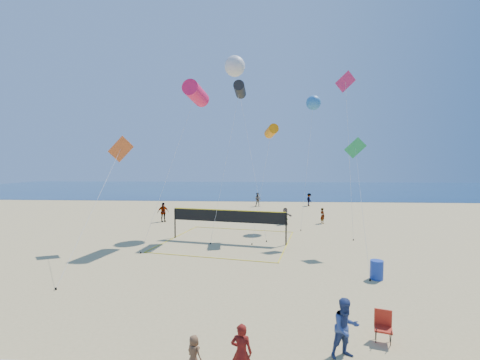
# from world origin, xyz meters

# --- Properties ---
(ground) EXTENTS (120.00, 120.00, 0.00)m
(ground) POSITION_xyz_m (0.00, 0.00, 0.00)
(ground) COLOR tan
(ground) RESTS_ON ground
(ocean) EXTENTS (140.00, 50.00, 0.03)m
(ocean) POSITION_xyz_m (0.00, 62.00, 0.01)
(ocean) COLOR navy
(ocean) RESTS_ON ground
(woman) EXTENTS (0.60, 0.43, 1.55)m
(woman) POSITION_xyz_m (-0.05, -2.48, 0.78)
(woman) COLOR maroon
(woman) RESTS_ON ground
(toddler) EXTENTS (0.50, 0.46, 0.87)m
(toddler) POSITION_xyz_m (-1.21, -2.96, 1.03)
(toddler) COLOR brown
(toddler) RESTS_ON seawall
(bystander_a) EXTENTS (1.01, 0.89, 1.76)m
(bystander_a) POSITION_xyz_m (2.96, -1.23, 0.88)
(bystander_a) COLOR navy
(bystander_a) RESTS_ON ground
(far_person_0) EXTENTS (1.17, 1.01, 1.89)m
(far_person_0) POSITION_xyz_m (-8.98, 20.03, 0.94)
(far_person_0) COLOR gray
(far_person_0) RESTS_ON ground
(far_person_1) EXTENTS (1.51, 0.88, 1.55)m
(far_person_1) POSITION_xyz_m (2.84, 19.42, 0.78)
(far_person_1) COLOR gray
(far_person_1) RESTS_ON ground
(far_person_2) EXTENTS (0.56, 0.64, 1.48)m
(far_person_2) POSITION_xyz_m (6.43, 20.08, 0.74)
(far_person_2) COLOR gray
(far_person_2) RESTS_ON ground
(far_person_3) EXTENTS (1.01, 0.87, 1.82)m
(far_person_3) POSITION_xyz_m (0.25, 31.71, 0.91)
(far_person_3) COLOR gray
(far_person_3) RESTS_ON ground
(far_person_4) EXTENTS (0.88, 1.22, 1.71)m
(far_person_4) POSITION_xyz_m (7.09, 32.54, 0.85)
(far_person_4) COLOR gray
(far_person_4) RESTS_ON ground
(camp_chair) EXTENTS (0.65, 0.76, 1.09)m
(camp_chair) POSITION_xyz_m (4.40, -0.28, 0.55)
(camp_chair) COLOR #B52414
(camp_chair) RESTS_ON ground
(trash_barrel) EXTENTS (0.68, 0.68, 0.93)m
(trash_barrel) POSITION_xyz_m (6.21, 5.36, 0.47)
(trash_barrel) COLOR #1837A1
(trash_barrel) RESTS_ON ground
(volleyball_net) EXTENTS (10.23, 10.11, 2.33)m
(volleyball_net) POSITION_xyz_m (-1.88, 12.60, 1.59)
(volleyball_net) COLOR black
(volleyball_net) RESTS_ON ground
(kite_0) EXTENTS (3.58, 6.10, 11.76)m
(kite_0) POSITION_xyz_m (-4.37, 13.61, 10.97)
(kite_0) COLOR #E31850
(kite_0) RESTS_ON ground
(kite_1) EXTENTS (2.35, 5.27, 12.31)m
(kite_1) POSITION_xyz_m (-1.20, 15.87, 11.72)
(kite_1) COLOR black
(kite_1) RESTS_ON ground
(kite_2) EXTENTS (2.03, 4.33, 8.77)m
(kite_2) POSITION_xyz_m (1.35, 14.98, 8.25)
(kite_2) COLOR orange
(kite_2) RESTS_ON ground
(kite_3) EXTENTS (1.87, 8.15, 7.63)m
(kite_3) POSITION_xyz_m (-9.13, 10.71, 6.40)
(kite_3) COLOR #DE5B23
(kite_3) RESTS_ON ground
(kite_4) EXTENTS (1.71, 6.29, 7.46)m
(kite_4) POSITION_xyz_m (6.71, 10.77, 6.29)
(kite_4) COLOR green
(kite_4) RESTS_ON ground
(kite_5) EXTENTS (1.71, 2.34, 13.02)m
(kite_5) POSITION_xyz_m (7.20, 15.41, 11.47)
(kite_5) COLOR #C4265C
(kite_5) RESTS_ON ground
(kite_6) EXTENTS (3.85, 6.79, 15.23)m
(kite_6) POSITION_xyz_m (-1.79, 18.24, 14.32)
(kite_6) COLOR silver
(kite_6) RESTS_ON ground
(kite_7) EXTENTS (2.32, 4.10, 12.02)m
(kite_7) POSITION_xyz_m (5.41, 19.86, 11.34)
(kite_7) COLOR #296FB7
(kite_7) RESTS_ON ground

